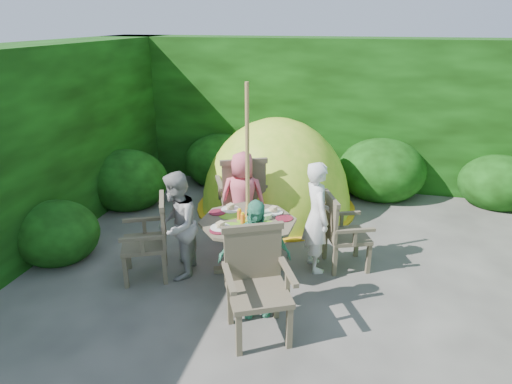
% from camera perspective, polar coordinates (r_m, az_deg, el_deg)
% --- Properties ---
extents(ground, '(60.00, 60.00, 0.00)m').
position_cam_1_polar(ground, '(5.03, 8.57, -13.26)').
color(ground, '#42403B').
rests_on(ground, ground).
extents(hedge_enclosure, '(9.00, 9.00, 2.50)m').
position_cam_1_polar(hedge_enclosure, '(5.72, 10.52, 4.79)').
color(hedge_enclosure, black).
rests_on(hedge_enclosure, ground).
extents(patio_table, '(1.43, 1.43, 0.79)m').
position_cam_1_polar(patio_table, '(5.24, -0.98, -4.57)').
color(patio_table, '#48402F').
rests_on(patio_table, ground).
extents(parasol_pole, '(0.06, 0.06, 2.20)m').
position_cam_1_polar(parasol_pole, '(5.02, -1.06, 1.08)').
color(parasol_pole, olive).
rests_on(parasol_pole, ground).
extents(garden_chair_right, '(0.62, 0.66, 0.88)m').
position_cam_1_polar(garden_chair_right, '(5.46, 10.63, -4.81)').
color(garden_chair_right, '#48402F').
rests_on(garden_chair_right, ground).
extents(garden_chair_left, '(0.66, 0.70, 0.91)m').
position_cam_1_polar(garden_chair_left, '(5.31, -13.00, -5.55)').
color(garden_chair_left, '#48402F').
rests_on(garden_chair_left, ground).
extents(garden_chair_back, '(0.81, 0.77, 1.06)m').
position_cam_1_polar(garden_chair_back, '(6.23, -1.77, -0.17)').
color(garden_chair_back, '#48402F').
rests_on(garden_chair_back, ground).
extents(garden_chair_front, '(0.76, 0.73, 0.99)m').
position_cam_1_polar(garden_chair_front, '(4.29, 0.08, -11.12)').
color(garden_chair_front, '#48402F').
rests_on(garden_chair_front, ground).
extents(child_right, '(0.49, 0.57, 1.32)m').
position_cam_1_polar(child_right, '(5.31, 7.62, -3.10)').
color(child_right, white).
rests_on(child_right, ground).
extents(child_left, '(0.57, 0.68, 1.25)m').
position_cam_1_polar(child_left, '(5.21, -9.86, -4.17)').
color(child_left, '#A19F9B').
rests_on(child_left, ground).
extents(child_back, '(0.64, 0.46, 1.23)m').
position_cam_1_polar(child_back, '(5.94, -1.67, -0.72)').
color(child_back, '#E75F70').
rests_on(child_back, ground).
extents(child_front, '(0.78, 0.53, 1.22)m').
position_cam_1_polar(child_front, '(4.50, -0.17, -8.26)').
color(child_front, '#45A37E').
rests_on(child_front, ground).
extents(dome_tent, '(2.89, 2.89, 2.83)m').
position_cam_1_polar(dome_tent, '(7.24, 2.42, -1.90)').
color(dome_tent, '#9CD028').
rests_on(dome_tent, ground).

